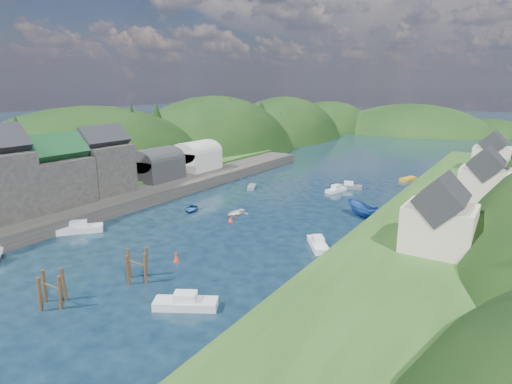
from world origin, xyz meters
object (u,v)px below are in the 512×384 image
Objects in this scene: piling_cluster_near at (52,292)px; channel_buoy_near at (176,258)px; channel_buoy_far at (230,218)px; piling_cluster_far at (137,268)px.

channel_buoy_near is at bearing 79.09° from piling_cluster_near.
piling_cluster_near reaches higher than channel_buoy_far.
piling_cluster_near is 29.12m from channel_buoy_far.
piling_cluster_far is at bearing 72.07° from piling_cluster_near.
channel_buoy_far is (-3.37, 21.22, -0.84)m from piling_cluster_far.
channel_buoy_far is at bearing 91.61° from piling_cluster_near.
piling_cluster_near is 3.48× the size of channel_buoy_near.
channel_buoy_far is (-3.45, 15.47, 0.00)m from channel_buoy_near.
channel_buoy_near is at bearing -77.44° from channel_buoy_far.
piling_cluster_far is at bearing -80.98° from channel_buoy_far.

